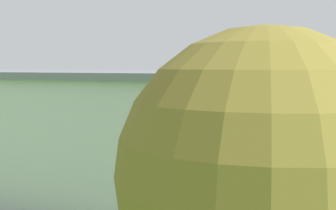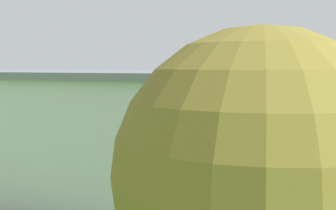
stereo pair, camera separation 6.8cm
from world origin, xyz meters
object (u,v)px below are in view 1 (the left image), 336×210
car_grey (16,131)px  windsock (187,74)px  hangar (71,127)px  person_by_parked_cars (273,141)px  biplane (180,89)px  person_at_fence_line (71,127)px  tree_at_field_edge (264,178)px

car_grey → windsock: (-10.66, -17.26, 5.26)m
hangar → person_by_parked_cars: size_ratio=18.23×
car_grey → person_by_parked_cars: size_ratio=2.48×
biplane → windsock: 2.57m
hangar → car_grey: hangar is taller
hangar → car_grey: (15.09, -11.58, -2.58)m
person_at_fence_line → windsock: windsock is taller
windsock → person_at_fence_line: bearing=58.6°
hangar → tree_at_field_edge: size_ratio=3.91×
hangar → biplane: 30.59m
biplane → person_by_parked_cars: (-14.53, 14.29, -3.40)m
car_grey → windsock: 20.95m
hangar → person_by_parked_cars: hangar is taller
tree_at_field_edge → person_at_fence_line: bearing=-48.9°
person_by_parked_cars → biplane: bearing=-44.5°
biplane → person_at_fence_line: bearing=65.3°
person_at_fence_line → hangar: bearing=126.7°
windsock → hangar: bearing=98.7°
person_by_parked_cars → windsock: (13.18, -13.10, 5.25)m
hangar → person_by_parked_cars: (-8.76, -15.74, -2.57)m
hangar → person_by_parked_cars: 18.19m
car_grey → hangar: bearing=142.5°
person_at_fence_line → windsock: size_ratio=0.24×
biplane → person_at_fence_line: (6.34, 13.76, -3.40)m
hangar → tree_at_field_edge: (-15.08, 14.95, 1.79)m
car_grey → tree_at_field_edge: 40.41m
hangar → windsock: 29.30m
car_grey → person_at_fence_line: bearing=-122.5°
biplane → car_grey: bearing=63.2°
person_by_parked_cars → person_at_fence_line: person_at_fence_line is taller
hangar → person_at_fence_line: hangar is taller
biplane → car_grey: 20.95m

